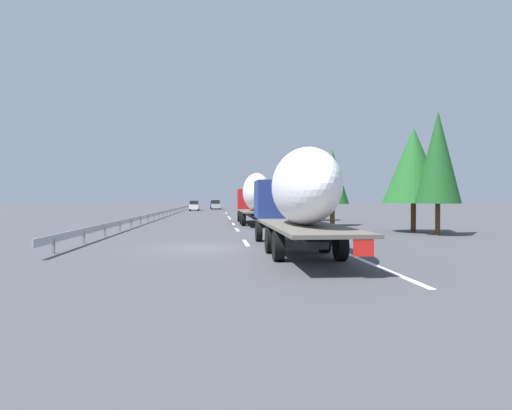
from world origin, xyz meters
TOP-DOWN VIEW (x-y plane):
  - ground_plane at (40.00, 0.00)m, footprint 260.00×260.00m
  - lane_stripe_0 at (2.00, -1.80)m, footprint 3.20×0.20m
  - lane_stripe_1 at (11.66, -1.80)m, footprint 3.20×0.20m
  - lane_stripe_2 at (19.08, -1.80)m, footprint 3.20×0.20m
  - lane_stripe_3 at (30.00, -1.80)m, footprint 3.20×0.20m
  - lane_stripe_4 at (35.16, -1.80)m, footprint 3.20×0.20m
  - lane_stripe_5 at (48.53, -1.80)m, footprint 3.20×0.20m
  - lane_stripe_6 at (51.10, -1.80)m, footprint 3.20×0.20m
  - edge_line_right at (45.00, -5.50)m, footprint 110.00×0.20m
  - truck_lead at (18.16, -3.60)m, footprint 13.00×2.55m
  - truck_trailing at (-2.29, -3.60)m, footprint 13.87×2.55m
  - car_blue_sedan at (84.04, 0.21)m, footprint 4.69×1.85m
  - car_silver_hatch at (74.26, -0.16)m, footprint 4.05×1.86m
  - car_white_van at (64.51, 3.79)m, footprint 4.55×1.74m
  - road_sign at (39.91, -6.70)m, footprint 0.10×0.90m
  - tree_0 at (56.58, -10.60)m, footprint 2.51×2.51m
  - tree_1 at (8.24, -13.08)m, footprint 3.96×3.96m
  - tree_2 at (42.06, -10.26)m, footprint 2.88×2.88m
  - tree_3 at (15.85, -9.67)m, footprint 2.66×2.66m
  - tree_4 at (24.91, -10.40)m, footprint 3.28×3.28m
  - tree_5 at (5.65, -13.43)m, footprint 2.63×2.63m
  - guardrail_median at (43.00, 6.00)m, footprint 94.00×0.10m

SIDE VIEW (x-z plane):
  - ground_plane at x=40.00m, z-range 0.00..0.00m
  - lane_stripe_0 at x=2.00m, z-range 0.00..0.01m
  - lane_stripe_1 at x=11.66m, z-range 0.00..0.01m
  - lane_stripe_2 at x=19.08m, z-range 0.00..0.01m
  - lane_stripe_3 at x=30.00m, z-range 0.00..0.01m
  - lane_stripe_4 at x=35.16m, z-range 0.00..0.01m
  - lane_stripe_5 at x=48.53m, z-range 0.00..0.01m
  - lane_stripe_6 at x=51.10m, z-range 0.00..0.01m
  - edge_line_right at x=45.00m, z-range 0.00..0.01m
  - guardrail_median at x=43.00m, z-range 0.20..0.96m
  - car_blue_sedan at x=84.04m, z-range 0.02..1.83m
  - car_white_van at x=64.51m, z-range 0.01..1.85m
  - car_silver_hatch at x=74.26m, z-range 0.00..1.94m
  - road_sign at x=39.91m, z-range 0.59..3.63m
  - truck_trailing at x=-2.29m, z-range 0.33..4.38m
  - truck_lead at x=18.16m, z-range 0.31..4.57m
  - tree_0 at x=56.58m, z-range 0.79..6.20m
  - tree_4 at x=24.91m, z-range 0.85..6.40m
  - tree_3 at x=15.85m, z-range 0.86..7.01m
  - tree_2 at x=42.06m, z-range 0.81..7.13m
  - tree_1 at x=8.24m, z-range 0.94..7.73m
  - tree_5 at x=5.65m, z-range 0.93..8.32m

